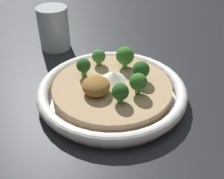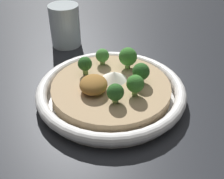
{
  "view_description": "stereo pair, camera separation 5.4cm",
  "coord_description": "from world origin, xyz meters",
  "px_view_note": "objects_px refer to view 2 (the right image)",
  "views": [
    {
      "loc": [
        -0.44,
        0.06,
        0.34
      ],
      "look_at": [
        0.0,
        0.0,
        0.02
      ],
      "focal_mm": 45.0,
      "sensor_mm": 36.0,
      "label": 1
    },
    {
      "loc": [
        -0.44,
        0.0,
        0.34
      ],
      "look_at": [
        0.0,
        0.0,
        0.02
      ],
      "focal_mm": 45.0,
      "sensor_mm": 36.0,
      "label": 2
    }
  ],
  "objects_px": {
    "broccoli_back": "(86,64)",
    "risotto_bowl": "(112,91)",
    "broccoli_left": "(116,93)",
    "drinking_glass": "(66,26)",
    "broccoli_back_right": "(103,56)",
    "broccoli_front_left": "(136,84)",
    "broccoli_right": "(129,57)",
    "broccoli_front_right": "(142,72)"
  },
  "relations": [
    {
      "from": "broccoli_back",
      "to": "drinking_glass",
      "type": "distance_m",
      "value": 0.21
    },
    {
      "from": "broccoli_back",
      "to": "broccoli_front_right",
      "type": "relative_size",
      "value": 0.94
    },
    {
      "from": "risotto_bowl",
      "to": "broccoli_front_left",
      "type": "relative_size",
      "value": 7.1
    },
    {
      "from": "broccoli_front_left",
      "to": "broccoli_left",
      "type": "height_order",
      "value": "broccoli_front_left"
    },
    {
      "from": "risotto_bowl",
      "to": "drinking_glass",
      "type": "height_order",
      "value": "drinking_glass"
    },
    {
      "from": "broccoli_right",
      "to": "broccoli_front_right",
      "type": "bearing_deg",
      "value": -157.75
    },
    {
      "from": "risotto_bowl",
      "to": "broccoli_front_left",
      "type": "bearing_deg",
      "value": -127.79
    },
    {
      "from": "broccoli_front_right",
      "to": "broccoli_back_right",
      "type": "bearing_deg",
      "value": 46.83
    },
    {
      "from": "drinking_glass",
      "to": "broccoli_back_right",
      "type": "bearing_deg",
      "value": -147.82
    },
    {
      "from": "risotto_bowl",
      "to": "broccoli_front_right",
      "type": "relative_size",
      "value": 7.13
    },
    {
      "from": "broccoli_left",
      "to": "risotto_bowl",
      "type": "bearing_deg",
      "value": 7.84
    },
    {
      "from": "broccoli_right",
      "to": "broccoli_left",
      "type": "distance_m",
      "value": 0.12
    },
    {
      "from": "broccoli_right",
      "to": "broccoli_left",
      "type": "height_order",
      "value": "broccoli_right"
    },
    {
      "from": "broccoli_front_left",
      "to": "broccoli_back_right",
      "type": "bearing_deg",
      "value": 28.66
    },
    {
      "from": "broccoli_front_left",
      "to": "drinking_glass",
      "type": "relative_size",
      "value": 0.38
    },
    {
      "from": "broccoli_front_left",
      "to": "broccoli_back_right",
      "type": "distance_m",
      "value": 0.13
    },
    {
      "from": "broccoli_back_right",
      "to": "drinking_glass",
      "type": "bearing_deg",
      "value": 32.18
    },
    {
      "from": "broccoli_front_left",
      "to": "broccoli_back",
      "type": "bearing_deg",
      "value": 53.0
    },
    {
      "from": "broccoli_front_left",
      "to": "risotto_bowl",
      "type": "bearing_deg",
      "value": 52.21
    },
    {
      "from": "drinking_glass",
      "to": "risotto_bowl",
      "type": "bearing_deg",
      "value": -153.58
    },
    {
      "from": "broccoli_front_right",
      "to": "risotto_bowl",
      "type": "bearing_deg",
      "value": 98.03
    },
    {
      "from": "broccoli_front_right",
      "to": "broccoli_front_left",
      "type": "bearing_deg",
      "value": 161.55
    },
    {
      "from": "broccoli_left",
      "to": "broccoli_right",
      "type": "bearing_deg",
      "value": -13.34
    },
    {
      "from": "risotto_bowl",
      "to": "broccoli_left",
      "type": "xyz_separation_m",
      "value": [
        -0.05,
        -0.01,
        0.04
      ]
    },
    {
      "from": "broccoli_right",
      "to": "drinking_glass",
      "type": "distance_m",
      "value": 0.23
    },
    {
      "from": "broccoli_back",
      "to": "drinking_glass",
      "type": "bearing_deg",
      "value": 18.38
    },
    {
      "from": "broccoli_front_right",
      "to": "drinking_glass",
      "type": "bearing_deg",
      "value": 37.37
    },
    {
      "from": "broccoli_front_left",
      "to": "broccoli_back",
      "type": "distance_m",
      "value": 0.12
    },
    {
      "from": "risotto_bowl",
      "to": "broccoli_front_right",
      "type": "xyz_separation_m",
      "value": [
        0.01,
        -0.06,
        0.04
      ]
    },
    {
      "from": "broccoli_left",
      "to": "broccoli_front_left",
      "type": "bearing_deg",
      "value": -59.86
    },
    {
      "from": "risotto_bowl",
      "to": "drinking_glass",
      "type": "relative_size",
      "value": 2.73
    },
    {
      "from": "broccoli_right",
      "to": "broccoli_front_right",
      "type": "xyz_separation_m",
      "value": [
        -0.05,
        -0.02,
        -0.0
      ]
    },
    {
      "from": "broccoli_back",
      "to": "broccoli_left",
      "type": "xyz_separation_m",
      "value": [
        -0.09,
        -0.06,
        -0.0
      ]
    },
    {
      "from": "broccoli_front_left",
      "to": "broccoli_front_right",
      "type": "relative_size",
      "value": 1.0
    },
    {
      "from": "broccoli_back",
      "to": "broccoli_front_right",
      "type": "xyz_separation_m",
      "value": [
        -0.03,
        -0.11,
        0.0
      ]
    },
    {
      "from": "drinking_glass",
      "to": "broccoli_back",
      "type": "bearing_deg",
      "value": -161.62
    },
    {
      "from": "broccoli_back",
      "to": "broccoli_back_right",
      "type": "bearing_deg",
      "value": -39.58
    },
    {
      "from": "broccoli_front_left",
      "to": "broccoli_back",
      "type": "height_order",
      "value": "broccoli_front_left"
    },
    {
      "from": "risotto_bowl",
      "to": "broccoli_right",
      "type": "relative_size",
      "value": 6.4
    },
    {
      "from": "drinking_glass",
      "to": "broccoli_left",
      "type": "bearing_deg",
      "value": -156.74
    },
    {
      "from": "broccoli_front_right",
      "to": "broccoli_right",
      "type": "bearing_deg",
      "value": 22.25
    },
    {
      "from": "broccoli_back",
      "to": "risotto_bowl",
      "type": "bearing_deg",
      "value": -126.33
    }
  ]
}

